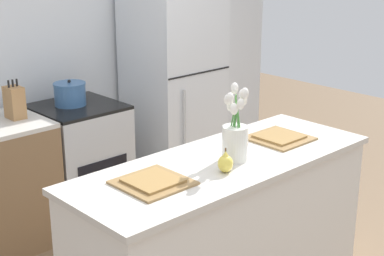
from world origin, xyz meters
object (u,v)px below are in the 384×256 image
Objects in this scene: refrigerator at (173,90)px; knife_block at (15,102)px; plate_setting_left at (153,182)px; cooking_pot at (70,94)px; flower_vase at (235,135)px; plate_setting_right at (279,138)px; pear_figurine at (225,163)px; stove_range at (80,162)px.

knife_block is (-1.43, 0.01, 0.16)m from refrigerator.
refrigerator reaches higher than plate_setting_left.
cooking_pot is at bearing 71.23° from plate_setting_left.
flower_vase reaches higher than plate_setting_right.
pear_figurine reaches higher than plate_setting_left.
cooking_pot is (-0.03, 0.04, 0.53)m from stove_range.
refrigerator is at bearing 58.40° from flower_vase.
refrigerator is at bearing 46.04° from plate_setting_left.
plate_setting_right is (0.60, 0.13, -0.04)m from pear_figurine.
plate_setting_right reaches higher than stove_range.
knife_block is at bearing 178.67° from stove_range.
stove_range is at bearing -179.96° from refrigerator.
pear_figurine is 1.75m from knife_block.
refrigerator is at bearing -0.42° from knife_block.
stove_range is 2.17× the size of flower_vase.
knife_block is at bearing 179.58° from refrigerator.
plate_setting_right is at bearing -109.70° from refrigerator.
plate_setting_left is 0.96m from plate_setting_right.
refrigerator is (0.95, 0.00, 0.40)m from stove_range.
stove_range is at bearing 87.95° from flower_vase.
knife_block reaches higher than plate_setting_left.
knife_block is at bearing 86.35° from plate_setting_left.
flower_vase is 3.19× the size of pear_figurine.
flower_vase is 1.70m from knife_block.
pear_figurine is at bearing -124.14° from refrigerator.
pear_figurine is 1.77m from cooking_pot.
knife_block is at bearing 118.30° from plate_setting_right.
plate_setting_right is (0.96, 0.00, 0.00)m from plate_setting_left.
refrigerator is 5.18× the size of plate_setting_left.
plate_setting_right is 1.68m from cooking_pot.
cooking_pot is at bearing 3.47° from knife_block.
refrigerator is 5.18× the size of plate_setting_right.
plate_setting_left is at bearing -108.77° from cooking_pot.
refrigerator reaches higher than knife_block.
knife_block is at bearing 98.59° from pear_figurine.
stove_range is 2.75× the size of plate_setting_left.
pear_figurine is 0.48× the size of knife_block.
flower_vase is (-1.01, -1.64, 0.24)m from refrigerator.
plate_setting_right is (0.38, -1.59, 0.50)m from stove_range.
refrigerator is 1.44m from knife_block.
flower_vase is at bearing -91.03° from cooking_pot.
plate_setting_left is 1.72m from cooking_pot.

